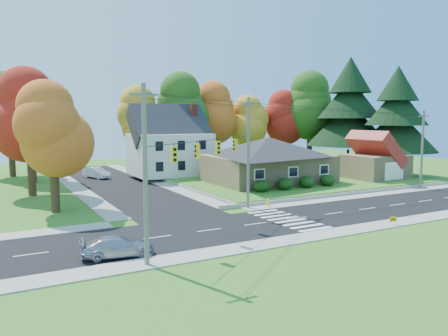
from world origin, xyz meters
The scene contains 27 objects.
ground centered at (0.00, 0.00, 0.00)m, with size 120.00×120.00×0.00m, color #3D7923.
road_main centered at (0.00, 0.00, 0.01)m, with size 90.00×8.00×0.02m, color black.
road_cross centered at (-8.00, 26.00, 0.01)m, with size 8.00×44.00×0.02m, color black.
sidewalk_north centered at (0.00, 5.00, 0.04)m, with size 90.00×2.00×0.08m, color #9C9A90.
sidewalk_south centered at (0.00, -5.00, 0.04)m, with size 90.00×2.00×0.08m, color #9C9A90.
lawn centered at (13.00, 21.00, 0.25)m, with size 30.00×30.00×0.50m, color #3D7923.
ranch_house centered at (8.00, 16.00, 3.27)m, with size 14.60×10.60×5.40m.
colonial_house centered at (0.04, 28.00, 4.58)m, with size 10.40×8.40×9.60m.
garage centered at (22.00, 11.99, 2.84)m, with size 7.30×6.30×4.60m.
hedge_row centered at (7.50, 9.80, 1.14)m, with size 10.70×1.70×1.27m.
traffic_infrastructure centered at (-0.15, 1.35, 5.15)m, with size 38.10×10.66×10.00m.
tree_lot_0 centered at (-2.00, 34.00, 8.31)m, with size 6.72×6.72×12.51m.
tree_lot_1 centered at (4.00, 33.00, 9.61)m, with size 7.84×7.84×14.60m.
tree_lot_2 centered at (10.00, 34.00, 8.96)m, with size 7.28×7.28×13.56m.
tree_lot_3 centered at (16.00, 33.00, 7.65)m, with size 6.16×6.16×11.47m.
tree_lot_4 centered at (22.00, 32.00, 8.31)m, with size 6.72×6.72×12.51m.
tree_lot_5 centered at (26.00, 30.00, 10.27)m, with size 8.40×8.40×15.64m.
conifer_east_a centered at (27.00, 22.00, 9.39)m, with size 12.80×12.80×16.96m.
conifer_east_b centered at (28.00, 14.00, 8.28)m, with size 11.20×11.20×14.84m.
tree_west_0 centered at (-17.00, 12.00, 7.15)m, with size 6.16×6.16×11.47m.
tree_west_1 centered at (-18.00, 22.00, 8.46)m, with size 7.28×7.28×13.56m.
tree_west_2 centered at (-17.00, 32.00, 7.81)m, with size 6.72×6.72×12.51m.
tree_west_3 centered at (-19.00, 40.00, 9.11)m, with size 7.84×7.84×14.60m.
silver_sedan centered at (-15.54, -2.95, 0.63)m, with size 1.72×4.23×1.23m, color #A0A0B3.
white_car centered at (-9.02, 32.31, 0.76)m, with size 1.57×4.50×1.48m, color silver.
fire_hydrant centered at (0.63, 5.13, 0.37)m, with size 0.44×0.34×0.77m.
yard_sign centered at (4.92, -5.45, 0.49)m, with size 0.53×0.21×0.69m.
Camera 1 is at (-21.96, -27.89, 8.12)m, focal length 35.00 mm.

